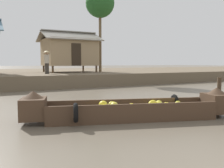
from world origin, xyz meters
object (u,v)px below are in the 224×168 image
vendor_person (47,61)px  stilt_house_mid_left (69,52)px  banana_boat (132,109)px  mooring_post (219,94)px  palm_tree_mid (100,4)px

vendor_person → stilt_house_mid_left: bearing=47.3°
banana_boat → stilt_house_mid_left: (3.11, 14.52, 2.31)m
vendor_person → mooring_post: bearing=-76.0°
stilt_house_mid_left → mooring_post: stilt_house_mid_left is taller
palm_tree_mid → vendor_person: (-5.28, -2.19, -4.99)m
stilt_house_mid_left → vendor_person: stilt_house_mid_left is taller
stilt_house_mid_left → palm_tree_mid: palm_tree_mid is taller
palm_tree_mid → vendor_person: 7.59m
banana_boat → vendor_person: (0.44, 11.62, 1.50)m
stilt_house_mid_left → mooring_post: 14.98m
stilt_house_mid_left → banana_boat: bearing=-102.1°
banana_boat → vendor_person: bearing=87.9°
stilt_house_mid_left → vendor_person: 4.03m
palm_tree_mid → mooring_post: size_ratio=6.24×
banana_boat → stilt_house_mid_left: 15.03m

